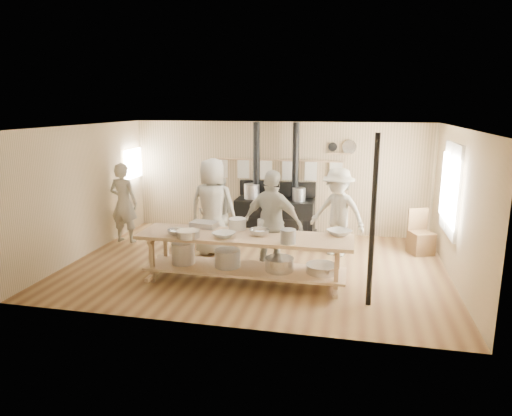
{
  "coord_description": "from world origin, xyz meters",
  "views": [
    {
      "loc": [
        1.74,
        -8.03,
        2.98
      ],
      "look_at": [
        -0.04,
        0.2,
        1.07
      ],
      "focal_mm": 32.0,
      "sensor_mm": 36.0,
      "label": 1
    }
  ],
  "objects_px": {
    "cook_far_left": "(124,203)",
    "chair": "(421,241)",
    "cook_center": "(213,207)",
    "cook_by_window": "(338,212)",
    "cook_right": "(273,224)",
    "prep_table": "(244,254)",
    "roasting_pan": "(204,224)",
    "cook_left": "(217,214)",
    "stove": "(275,213)"
  },
  "relations": [
    {
      "from": "cook_center",
      "to": "chair",
      "type": "height_order",
      "value": "cook_center"
    },
    {
      "from": "prep_table",
      "to": "cook_center",
      "type": "height_order",
      "value": "cook_center"
    },
    {
      "from": "prep_table",
      "to": "roasting_pan",
      "type": "relative_size",
      "value": 7.87
    },
    {
      "from": "roasting_pan",
      "to": "cook_by_window",
      "type": "bearing_deg",
      "value": 33.27
    },
    {
      "from": "cook_right",
      "to": "cook_by_window",
      "type": "height_order",
      "value": "cook_right"
    },
    {
      "from": "cook_left",
      "to": "cook_right",
      "type": "bearing_deg",
      "value": 129.34
    },
    {
      "from": "prep_table",
      "to": "roasting_pan",
      "type": "bearing_deg",
      "value": 157.73
    },
    {
      "from": "prep_table",
      "to": "chair",
      "type": "xyz_separation_m",
      "value": [
        3.15,
        2.31,
        -0.25
      ]
    },
    {
      "from": "cook_left",
      "to": "cook_right",
      "type": "relative_size",
      "value": 0.83
    },
    {
      "from": "cook_by_window",
      "to": "chair",
      "type": "distance_m",
      "value": 1.85
    },
    {
      "from": "chair",
      "to": "cook_by_window",
      "type": "bearing_deg",
      "value": 174.07
    },
    {
      "from": "cook_center",
      "to": "roasting_pan",
      "type": "relative_size",
      "value": 4.28
    },
    {
      "from": "stove",
      "to": "cook_left",
      "type": "xyz_separation_m",
      "value": [
        -0.94,
        -1.46,
        0.27
      ]
    },
    {
      "from": "prep_table",
      "to": "chair",
      "type": "height_order",
      "value": "chair"
    },
    {
      "from": "cook_center",
      "to": "cook_by_window",
      "type": "distance_m",
      "value": 2.49
    },
    {
      "from": "stove",
      "to": "cook_by_window",
      "type": "distance_m",
      "value": 1.93
    },
    {
      "from": "prep_table",
      "to": "cook_right",
      "type": "bearing_deg",
      "value": 46.14
    },
    {
      "from": "cook_right",
      "to": "chair",
      "type": "distance_m",
      "value": 3.39
    },
    {
      "from": "chair",
      "to": "stove",
      "type": "bearing_deg",
      "value": 145.39
    },
    {
      "from": "prep_table",
      "to": "cook_left",
      "type": "relative_size",
      "value": 2.27
    },
    {
      "from": "stove",
      "to": "cook_center",
      "type": "height_order",
      "value": "stove"
    },
    {
      "from": "prep_table",
      "to": "cook_far_left",
      "type": "bearing_deg",
      "value": 150.49
    },
    {
      "from": "stove",
      "to": "chair",
      "type": "xyz_separation_m",
      "value": [
        3.15,
        -0.71,
        -0.25
      ]
    },
    {
      "from": "stove",
      "to": "cook_center",
      "type": "bearing_deg",
      "value": -120.88
    },
    {
      "from": "cook_far_left",
      "to": "cook_left",
      "type": "relative_size",
      "value": 1.11
    },
    {
      "from": "cook_by_window",
      "to": "cook_left",
      "type": "bearing_deg",
      "value": -150.5
    },
    {
      "from": "cook_far_left",
      "to": "roasting_pan",
      "type": "distance_m",
      "value": 2.75
    },
    {
      "from": "cook_right",
      "to": "chair",
      "type": "bearing_deg",
      "value": -129.84
    },
    {
      "from": "cook_right",
      "to": "cook_far_left",
      "type": "bearing_deg",
      "value": -5.08
    },
    {
      "from": "cook_right",
      "to": "cook_by_window",
      "type": "relative_size",
      "value": 1.07
    },
    {
      "from": "cook_far_left",
      "to": "chair",
      "type": "bearing_deg",
      "value": -170.86
    },
    {
      "from": "cook_right",
      "to": "chair",
      "type": "xyz_separation_m",
      "value": [
        2.74,
        1.88,
        -0.68
      ]
    },
    {
      "from": "prep_table",
      "to": "cook_left",
      "type": "bearing_deg",
      "value": 121.16
    },
    {
      "from": "cook_far_left",
      "to": "cook_center",
      "type": "relative_size",
      "value": 0.9
    },
    {
      "from": "prep_table",
      "to": "roasting_pan",
      "type": "distance_m",
      "value": 0.95
    },
    {
      "from": "prep_table",
      "to": "cook_far_left",
      "type": "distance_m",
      "value": 3.63
    },
    {
      "from": "chair",
      "to": "prep_table",
      "type": "bearing_deg",
      "value": -165.69
    },
    {
      "from": "cook_center",
      "to": "chair",
      "type": "xyz_separation_m",
      "value": [
        4.13,
        0.92,
        -0.71
      ]
    },
    {
      "from": "prep_table",
      "to": "cook_by_window",
      "type": "xyz_separation_m",
      "value": [
        1.48,
        1.83,
        0.37
      ]
    },
    {
      "from": "cook_by_window",
      "to": "cook_far_left",
      "type": "bearing_deg",
      "value": -156.26
    },
    {
      "from": "cook_far_left",
      "to": "cook_right",
      "type": "xyz_separation_m",
      "value": [
        3.55,
        -1.35,
        0.07
      ]
    },
    {
      "from": "cook_left",
      "to": "cook_by_window",
      "type": "relative_size",
      "value": 0.89
    },
    {
      "from": "cook_by_window",
      "to": "roasting_pan",
      "type": "distance_m",
      "value": 2.73
    },
    {
      "from": "cook_center",
      "to": "roasting_pan",
      "type": "bearing_deg",
      "value": 101.23
    },
    {
      "from": "cook_by_window",
      "to": "chair",
      "type": "bearing_deg",
      "value": 39.07
    },
    {
      "from": "cook_left",
      "to": "chair",
      "type": "bearing_deg",
      "value": 179.57
    },
    {
      "from": "prep_table",
      "to": "chair",
      "type": "distance_m",
      "value": 3.91
    },
    {
      "from": "stove",
      "to": "chair",
      "type": "bearing_deg",
      "value": -12.73
    },
    {
      "from": "stove",
      "to": "cook_left",
      "type": "bearing_deg",
      "value": -122.87
    },
    {
      "from": "cook_center",
      "to": "cook_right",
      "type": "bearing_deg",
      "value": 147.51
    }
  ]
}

